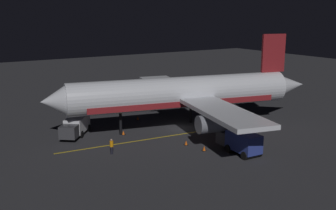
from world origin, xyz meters
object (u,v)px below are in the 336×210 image
object	(u,v)px
airliner	(185,94)
traffic_cone_near_left	(186,143)
baggage_truck	(76,127)
ground_crew_worker	(112,146)
traffic_cone_far	(204,149)
traffic_cone_near_right	(138,118)
traffic_cone_under_wing	(123,133)
catering_truck	(240,142)

from	to	relation	value
airliner	traffic_cone_near_left	size ratio (longest dim) A/B	67.21
baggage_truck	ground_crew_worker	world-z (taller)	baggage_truck
traffic_cone_far	baggage_truck	bearing A→B (deg)	37.21
baggage_truck	traffic_cone_near_left	bearing A→B (deg)	-137.71
airliner	baggage_truck	world-z (taller)	airliner
baggage_truck	traffic_cone_near_right	distance (m)	10.74
traffic_cone_near_right	traffic_cone_under_wing	bearing A→B (deg)	137.58
baggage_truck	catering_truck	distance (m)	20.71
catering_truck	ground_crew_worker	bearing A→B (deg)	59.12
traffic_cone_near_left	traffic_cone_near_right	distance (m)	13.31
ground_crew_worker	traffic_cone_near_left	distance (m)	8.95
traffic_cone_near_left	traffic_cone_under_wing	world-z (taller)	same
airliner	traffic_cone_far	size ratio (longest dim) A/B	67.21
airliner	baggage_truck	distance (m)	14.76
ground_crew_worker	traffic_cone_far	bearing A→B (deg)	-116.35
traffic_cone_near_right	traffic_cone_far	world-z (taller)	same
traffic_cone_under_wing	traffic_cone_far	world-z (taller)	same
ground_crew_worker	baggage_truck	bearing A→B (deg)	5.75
traffic_cone_far	catering_truck	bearing A→B (deg)	-132.80
baggage_truck	traffic_cone_under_wing	bearing A→B (deg)	-118.54
traffic_cone_near_left	traffic_cone_under_wing	size ratio (longest dim) A/B	1.00
baggage_truck	traffic_cone_far	xyz separation A→B (m)	(-13.38, -10.16, -0.95)
traffic_cone_near_left	traffic_cone_under_wing	bearing A→B (deg)	29.48
baggage_truck	traffic_cone_near_right	size ratio (longest dim) A/B	10.82
traffic_cone_near_left	baggage_truck	bearing A→B (deg)	42.29
traffic_cone_near_right	ground_crew_worker	bearing A→B (deg)	140.53
traffic_cone_near_right	traffic_cone_far	distance (m)	16.09
traffic_cone_near_left	traffic_cone_far	size ratio (longest dim) A/B	1.00
traffic_cone_near_right	traffic_cone_far	bearing A→B (deg)	179.32
ground_crew_worker	traffic_cone_near_left	world-z (taller)	ground_crew_worker
catering_truck	ground_crew_worker	world-z (taller)	catering_truck
traffic_cone_far	traffic_cone_under_wing	bearing A→B (deg)	24.97
baggage_truck	traffic_cone_near_left	xyz separation A→B (m)	(-10.58, -9.63, -0.95)
airliner	ground_crew_worker	size ratio (longest dim) A/B	21.24
airliner	catering_truck	world-z (taller)	airliner
catering_truck	traffic_cone_far	world-z (taller)	catering_truck
traffic_cone_under_wing	traffic_cone_far	size ratio (longest dim) A/B	1.00
traffic_cone_under_wing	traffic_cone_far	distance (m)	11.61
airliner	traffic_cone_under_wing	xyz separation A→B (m)	(1.73, 8.31, -4.50)
traffic_cone_near_left	traffic_cone_under_wing	xyz separation A→B (m)	(7.72, 4.37, 0.00)
airliner	catering_truck	xyz separation A→B (m)	(-11.48, 0.51, -3.49)
ground_crew_worker	traffic_cone_far	distance (m)	10.37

